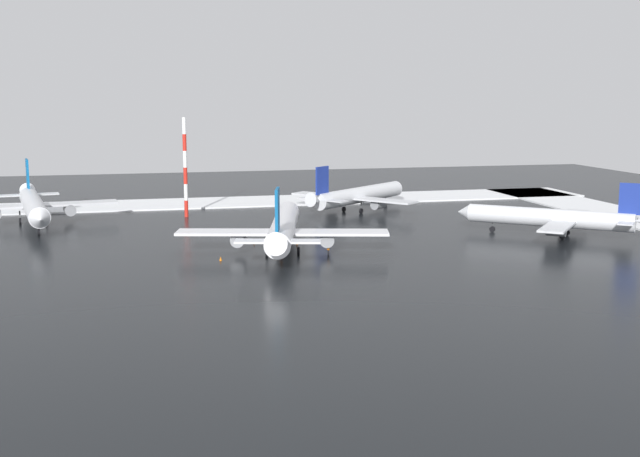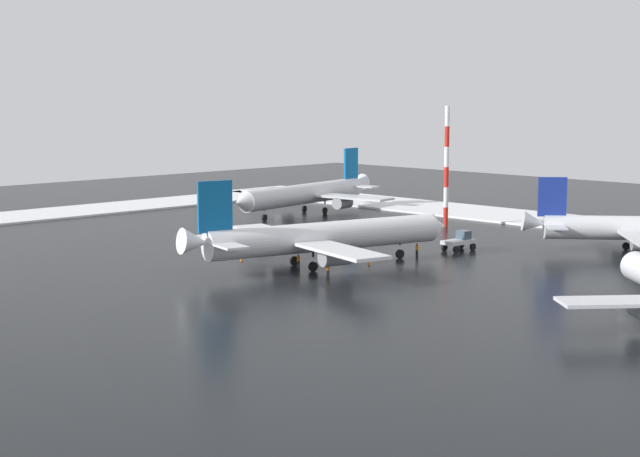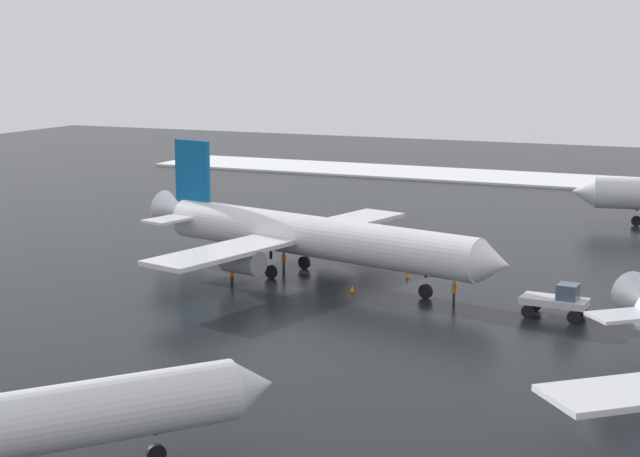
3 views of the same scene
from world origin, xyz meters
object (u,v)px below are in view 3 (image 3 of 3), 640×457
at_px(ground_crew_near_tug, 232,275).
at_px(traffic_cone_wingtip_side, 407,275).
at_px(ground_crew_by_nose_gear, 454,291).
at_px(pushback_tug, 558,300).
at_px(traffic_cone_mid_line, 352,288).
at_px(airplane_distant_tail, 308,236).
at_px(ground_crew_mid_apron, 284,261).
at_px(traffic_cone_near_nose, 311,249).

distance_m(ground_crew_near_tug, traffic_cone_wingtip_side, 14.58).
height_order(ground_crew_near_tug, ground_crew_by_nose_gear, same).
relative_size(pushback_tug, traffic_cone_mid_line, 8.62).
relative_size(airplane_distant_tail, ground_crew_mid_apron, 20.63).
xyz_separation_m(ground_crew_by_nose_gear, traffic_cone_mid_line, (0.36, 8.26, -0.70)).
bearing_deg(traffic_cone_wingtip_side, ground_crew_by_nose_gear, -138.06).
bearing_deg(ground_crew_mid_apron, traffic_cone_mid_line, 112.35).
xyz_separation_m(airplane_distant_tail, traffic_cone_mid_line, (-3.07, -5.18, -3.23)).
xyz_separation_m(traffic_cone_mid_line, traffic_cone_wingtip_side, (6.08, -2.47, 0.00)).
xyz_separation_m(pushback_tug, traffic_cone_near_nose, (13.49, 25.13, -1.01)).
distance_m(airplane_distant_tail, traffic_cone_near_nose, 10.68).
bearing_deg(pushback_tug, ground_crew_by_nose_gear, 178.89).
height_order(airplane_distant_tail, ground_crew_mid_apron, airplane_distant_tail).
bearing_deg(traffic_cone_mid_line, traffic_cone_near_nose, 36.22).
xyz_separation_m(pushback_tug, traffic_cone_mid_line, (1.04, 16.00, -1.01)).
xyz_separation_m(ground_crew_near_tug, traffic_cone_wingtip_side, (8.53, -11.80, -0.70)).
distance_m(ground_crew_mid_apron, ground_crew_by_nose_gear, 16.60).
relative_size(traffic_cone_mid_line, traffic_cone_wingtip_side, 1.00).
relative_size(ground_crew_by_nose_gear, traffic_cone_near_nose, 3.11).
relative_size(airplane_distant_tail, pushback_tug, 7.45).
relative_size(airplane_distant_tail, traffic_cone_near_nose, 64.15).
bearing_deg(traffic_cone_mid_line, ground_crew_mid_apron, 63.54).
bearing_deg(traffic_cone_wingtip_side, traffic_cone_near_nose, 61.19).
height_order(traffic_cone_mid_line, traffic_cone_wingtip_side, same).
xyz_separation_m(pushback_tug, ground_crew_by_nose_gear, (0.68, 7.74, -0.31)).
distance_m(ground_crew_by_nose_gear, traffic_cone_near_nose, 21.61).
distance_m(pushback_tug, ground_crew_mid_apron, 24.30).
xyz_separation_m(airplane_distant_tail, ground_crew_mid_apron, (0.81, 2.61, -2.53)).
distance_m(airplane_distant_tail, ground_crew_mid_apron, 3.73).
xyz_separation_m(traffic_cone_near_nose, traffic_cone_mid_line, (-12.45, -9.12, 0.00)).
distance_m(ground_crew_near_tug, traffic_cone_near_nose, 14.92).
bearing_deg(ground_crew_by_nose_gear, traffic_cone_near_nose, -43.88).
bearing_deg(ground_crew_mid_apron, traffic_cone_near_nose, -122.37).
bearing_deg(ground_crew_by_nose_gear, airplane_distant_tail, -21.80).
xyz_separation_m(ground_crew_by_nose_gear, traffic_cone_near_nose, (12.82, 17.38, -0.70)).
height_order(ground_crew_near_tug, traffic_cone_wingtip_side, ground_crew_near_tug).
bearing_deg(ground_crew_near_tug, pushback_tug, -56.61).
height_order(airplane_distant_tail, ground_crew_by_nose_gear, airplane_distant_tail).
height_order(pushback_tug, traffic_cone_near_nose, pushback_tug).
distance_m(traffic_cone_near_nose, traffic_cone_wingtip_side, 13.23).
bearing_deg(ground_crew_by_nose_gear, traffic_cone_wingtip_side, -55.53).
bearing_deg(ground_crew_near_tug, airplane_distant_tail, -6.70).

